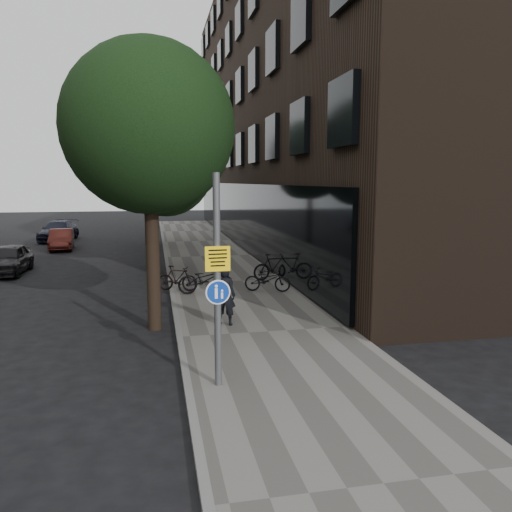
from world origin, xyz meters
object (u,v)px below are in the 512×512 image
object	(u,v)px
signpost	(217,281)
pedestrian	(225,295)
parked_bike_facade_near	(267,280)
parked_car_near	(8,259)

from	to	relation	value
signpost	pedestrian	distance (m)	4.17
signpost	pedestrian	bearing A→B (deg)	78.91
signpost	pedestrian	world-z (taller)	signpost
pedestrian	signpost	bearing A→B (deg)	98.89
parked_bike_facade_near	parked_car_near	world-z (taller)	parked_car_near
pedestrian	parked_bike_facade_near	distance (m)	4.32
pedestrian	parked_car_near	bearing A→B (deg)	-32.50
parked_bike_facade_near	parked_car_near	distance (m)	11.76
parked_bike_facade_near	pedestrian	bearing A→B (deg)	172.52
signpost	parked_bike_facade_near	distance (m)	8.34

